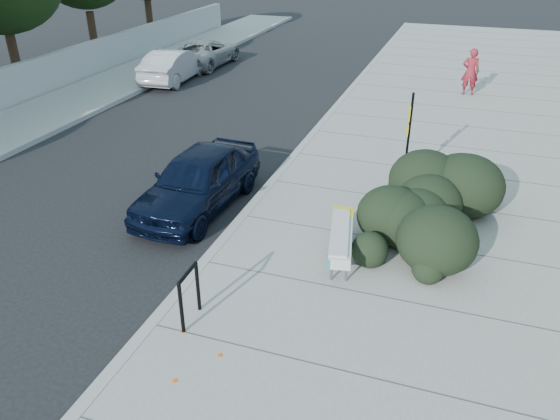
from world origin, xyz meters
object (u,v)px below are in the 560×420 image
Objects in this scene: bench at (341,236)px; sign_post at (408,133)px; pedestrian at (470,72)px; suv_silver at (206,52)px; wagon_silver at (174,65)px; bike_rack at (189,291)px; sedan_navy at (198,180)px.

sign_post is (0.69, 4.00, 0.84)m from bench.
pedestrian is (1.92, 12.88, 0.38)m from bench.
suv_silver is (-10.69, 10.56, -0.88)m from sign_post.
bench is 13.03m from pedestrian.
wagon_silver is at bearing 91.14° from suv_silver.
wagon_silver is at bearing 119.94° from bench.
suv_silver is at bearing 113.79° from bike_rack.
wagon_silver is at bearing 132.90° from sign_post.
pedestrian reaches higher than wagon_silver.
wagon_silver is (-6.25, 10.17, -0.03)m from sedan_navy.
pedestrian is (1.23, 8.89, -0.46)m from sign_post.
bike_rack is 0.42× the size of sign_post.
pedestrian reaches higher than bench.
bike_rack is 4.42m from sedan_navy.
sign_post is 13.08m from wagon_silver.
sedan_navy is (-3.75, 1.32, 0.06)m from bench.
sign_post is at bearing 141.39° from wagon_silver.
bench is 3.98m from sedan_navy.
wagon_silver is 2.33× the size of pedestrian.
bike_rack is 19.05m from suv_silver.
bike_rack is 16.03m from pedestrian.
sedan_navy is (-4.44, -2.67, -0.78)m from sign_post.
sedan_navy is 14.63m from suv_silver.
bike_rack is at bearing -62.25° from sedan_navy.
wagon_silver is 0.93× the size of suv_silver.
suv_silver is 12.04m from pedestrian.
bench is 0.51× the size of sedan_navy.
wagon_silver is at bearing 118.36° from bike_rack.
pedestrian is at bearing 70.44° from bench.
bench is 3.29m from bike_rack.
sedan_navy is 1.02× the size of wagon_silver.
bike_rack is 0.56× the size of pedestrian.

